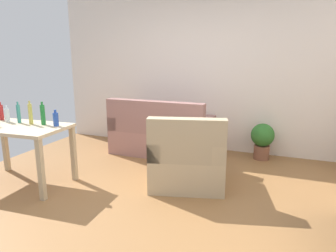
{
  "coord_description": "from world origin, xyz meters",
  "views": [
    {
      "loc": [
        1.48,
        -3.02,
        1.63
      ],
      "look_at": [
        0.1,
        0.5,
        0.75
      ],
      "focal_mm": 33.36,
      "sensor_mm": 36.0,
      "label": 1
    }
  ],
  "objects_px": {
    "armchair": "(187,161)",
    "bottle_tall": "(19,114)",
    "bottle_blue": "(56,119)",
    "bottle_red": "(1,112)",
    "bottle_green": "(43,115)",
    "bottle_squat": "(30,114)",
    "bottle_clear": "(7,115)",
    "couch": "(161,135)",
    "desk": "(19,134)",
    "potted_plant": "(262,139)"
  },
  "relations": [
    {
      "from": "armchair",
      "to": "bottle_tall",
      "type": "distance_m",
      "value": 2.24
    },
    {
      "from": "armchair",
      "to": "bottle_blue",
      "type": "relative_size",
      "value": 5.35
    },
    {
      "from": "bottle_red",
      "to": "bottle_green",
      "type": "bearing_deg",
      "value": -1.32
    },
    {
      "from": "bottle_red",
      "to": "bottle_squat",
      "type": "relative_size",
      "value": 0.81
    },
    {
      "from": "bottle_red",
      "to": "bottle_blue",
      "type": "distance_m",
      "value": 0.93
    },
    {
      "from": "bottle_clear",
      "to": "bottle_green",
      "type": "relative_size",
      "value": 0.74
    },
    {
      "from": "couch",
      "to": "bottle_green",
      "type": "height_order",
      "value": "bottle_green"
    },
    {
      "from": "couch",
      "to": "desk",
      "type": "height_order",
      "value": "couch"
    },
    {
      "from": "potted_plant",
      "to": "bottle_tall",
      "type": "xyz_separation_m",
      "value": [
        -2.87,
        -1.97,
        0.55
      ]
    },
    {
      "from": "couch",
      "to": "bottle_squat",
      "type": "xyz_separation_m",
      "value": [
        -1.07,
        -1.67,
        0.58
      ]
    },
    {
      "from": "armchair",
      "to": "bottle_squat",
      "type": "xyz_separation_m",
      "value": [
        -1.88,
        -0.59,
        0.57
      ]
    },
    {
      "from": "couch",
      "to": "armchair",
      "type": "distance_m",
      "value": 1.34
    },
    {
      "from": "desk",
      "to": "bottle_tall",
      "type": "relative_size",
      "value": 4.52
    },
    {
      "from": "couch",
      "to": "armchair",
      "type": "relative_size",
      "value": 1.48
    },
    {
      "from": "desk",
      "to": "potted_plant",
      "type": "bearing_deg",
      "value": 33.88
    },
    {
      "from": "desk",
      "to": "bottle_green",
      "type": "bearing_deg",
      "value": 29.57
    },
    {
      "from": "couch",
      "to": "desk",
      "type": "xyz_separation_m",
      "value": [
        -1.17,
        -1.8,
        0.34
      ]
    },
    {
      "from": "bottle_red",
      "to": "bottle_blue",
      "type": "xyz_separation_m",
      "value": [
        0.93,
        -0.02,
        -0.02
      ]
    },
    {
      "from": "bottle_red",
      "to": "desk",
      "type": "bearing_deg",
      "value": -21.23
    },
    {
      "from": "bottle_tall",
      "to": "bottle_green",
      "type": "bearing_deg",
      "value": 4.74
    },
    {
      "from": "bottle_clear",
      "to": "bottle_green",
      "type": "xyz_separation_m",
      "value": [
        0.55,
        0.05,
        0.04
      ]
    },
    {
      "from": "bottle_green",
      "to": "potted_plant",
      "type": "bearing_deg",
      "value": 37.84
    },
    {
      "from": "potted_plant",
      "to": "bottle_tall",
      "type": "bearing_deg",
      "value": -145.47
    },
    {
      "from": "bottle_squat",
      "to": "bottle_clear",
      "type": "bearing_deg",
      "value": -177.83
    },
    {
      "from": "couch",
      "to": "bottle_green",
      "type": "bearing_deg",
      "value": 60.8
    },
    {
      "from": "bottle_clear",
      "to": "bottle_squat",
      "type": "height_order",
      "value": "bottle_squat"
    },
    {
      "from": "desk",
      "to": "bottle_green",
      "type": "relative_size",
      "value": 4.28
    },
    {
      "from": "bottle_clear",
      "to": "bottle_tall",
      "type": "xyz_separation_m",
      "value": [
        0.18,
        0.02,
        0.03
      ]
    },
    {
      "from": "bottle_tall",
      "to": "bottle_green",
      "type": "height_order",
      "value": "bottle_green"
    },
    {
      "from": "bottle_green",
      "to": "bottle_blue",
      "type": "xyz_separation_m",
      "value": [
        0.2,
        -0.0,
        -0.04
      ]
    },
    {
      "from": "armchair",
      "to": "bottle_red",
      "type": "relative_size",
      "value": 4.49
    },
    {
      "from": "bottle_squat",
      "to": "bottle_green",
      "type": "bearing_deg",
      "value": 12.51
    },
    {
      "from": "bottle_clear",
      "to": "bottle_squat",
      "type": "relative_size",
      "value": 0.72
    },
    {
      "from": "armchair",
      "to": "bottle_green",
      "type": "bearing_deg",
      "value": 3.02
    },
    {
      "from": "couch",
      "to": "bottle_squat",
      "type": "distance_m",
      "value": 2.07
    },
    {
      "from": "potted_plant",
      "to": "desk",
      "type": "bearing_deg",
      "value": -142.58
    },
    {
      "from": "bottle_clear",
      "to": "bottle_green",
      "type": "distance_m",
      "value": 0.55
    },
    {
      "from": "bottle_green",
      "to": "bottle_blue",
      "type": "height_order",
      "value": "bottle_green"
    },
    {
      "from": "bottle_red",
      "to": "bottle_clear",
      "type": "height_order",
      "value": "bottle_red"
    },
    {
      "from": "couch",
      "to": "bottle_green",
      "type": "xyz_separation_m",
      "value": [
        -0.91,
        -1.63,
        0.58
      ]
    },
    {
      "from": "potted_plant",
      "to": "bottle_blue",
      "type": "xyz_separation_m",
      "value": [
        -2.3,
        -1.94,
        0.52
      ]
    },
    {
      "from": "bottle_clear",
      "to": "bottle_blue",
      "type": "bearing_deg",
      "value": 3.82
    },
    {
      "from": "bottle_tall",
      "to": "bottle_green",
      "type": "distance_m",
      "value": 0.37
    },
    {
      "from": "potted_plant",
      "to": "armchair",
      "type": "height_order",
      "value": "armchair"
    },
    {
      "from": "couch",
      "to": "potted_plant",
      "type": "relative_size",
      "value": 2.82
    },
    {
      "from": "bottle_green",
      "to": "couch",
      "type": "bearing_deg",
      "value": 60.8
    },
    {
      "from": "couch",
      "to": "bottle_squat",
      "type": "bearing_deg",
      "value": 57.19
    },
    {
      "from": "potted_plant",
      "to": "bottle_red",
      "type": "relative_size",
      "value": 2.36
    },
    {
      "from": "bottle_squat",
      "to": "bottle_green",
      "type": "distance_m",
      "value": 0.17
    },
    {
      "from": "desk",
      "to": "bottle_blue",
      "type": "distance_m",
      "value": 0.52
    }
  ]
}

